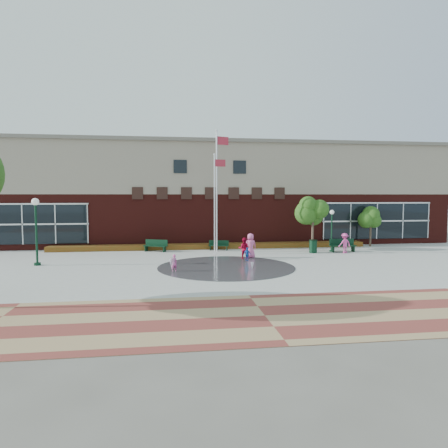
{
  "coord_description": "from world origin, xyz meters",
  "views": [
    {
      "loc": [
        -3.45,
        -21.0,
        4.43
      ],
      "look_at": [
        0.0,
        4.0,
        2.6
      ],
      "focal_mm": 32.0,
      "sensor_mm": 36.0,
      "label": 1
    }
  ],
  "objects": [
    {
      "name": "bench_mid",
      "position": [
        0.46,
        10.49,
        0.26
      ],
      "size": [
        1.66,
        0.82,
        0.8
      ],
      "rotation": [
        0.0,
        0.0,
        -0.24
      ],
      "color": "black",
      "rests_on": "ground"
    },
    {
      "name": "child_blue",
      "position": [
        1.68,
        4.84,
        0.49
      ],
      "size": [
        0.59,
        0.55,
        0.97
      ],
      "primitive_type": "imported",
      "rotation": [
        0.0,
        0.0,
        2.42
      ],
      "color": "#144CAA",
      "rests_on": "ground"
    },
    {
      "name": "flagpole_right",
      "position": [
        -0.06,
        8.43,
        4.18
      ],
      "size": [
        0.92,
        0.23,
        7.49
      ],
      "rotation": [
        0.0,
        0.0,
        0.17
      ],
      "color": "white",
      "rests_on": "ground"
    },
    {
      "name": "splash_pad",
      "position": [
        0.0,
        3.0,
        0.0
      ],
      "size": [
        8.4,
        8.4,
        0.01
      ],
      "primitive_type": "cylinder",
      "color": "#383A3D",
      "rests_on": "ground"
    },
    {
      "name": "bench_right",
      "position": [
        9.94,
        8.28,
        0.33
      ],
      "size": [
        2.03,
        0.6,
        1.02
      ],
      "rotation": [
        0.0,
        0.0,
        0.02
      ],
      "color": "black",
      "rests_on": "ground"
    },
    {
      "name": "adult_pink",
      "position": [
        2.2,
        6.29,
        0.88
      ],
      "size": [
        0.93,
        0.69,
        1.75
      ],
      "primitive_type": "imported",
      "rotation": [
        0.0,
        0.0,
        3.3
      ],
      "color": "pink",
      "rests_on": "ground"
    },
    {
      "name": "tree_small_right",
      "position": [
        13.74,
        11.15,
        2.44
      ],
      "size": [
        1.95,
        1.95,
        3.34
      ],
      "color": "#3F2F25",
      "rests_on": "ground"
    },
    {
      "name": "bench_left",
      "position": [
        -4.53,
        10.44,
        0.31
      ],
      "size": [
        1.93,
        1.23,
        0.95
      ],
      "rotation": [
        0.0,
        0.0,
        -0.41
      ],
      "color": "black",
      "rests_on": "ground"
    },
    {
      "name": "ground",
      "position": [
        0.0,
        0.0,
        0.0
      ],
      "size": [
        120.0,
        120.0,
        0.0
      ],
      "primitive_type": "plane",
      "color": "#666056",
      "rests_on": "ground"
    },
    {
      "name": "water_jet_b",
      "position": [
        1.39,
        1.9,
        0.0
      ],
      "size": [
        0.19,
        0.19,
        0.43
      ],
      "primitive_type": "cone",
      "rotation": [
        3.14,
        0.0,
        0.0
      ],
      "color": "white",
      "rests_on": "ground"
    },
    {
      "name": "water_jet_a",
      "position": [
        -3.3,
        1.95,
        0.0
      ],
      "size": [
        0.4,
        0.4,
        0.77
      ],
      "primitive_type": "cone",
      "rotation": [
        3.14,
        0.0,
        0.0
      ],
      "color": "white",
      "rests_on": "ground"
    },
    {
      "name": "person_bench",
      "position": [
        9.77,
        7.61,
        0.77
      ],
      "size": [
        1.09,
        0.75,
        1.55
      ],
      "primitive_type": "imported",
      "rotation": [
        0.0,
        0.0,
        3.32
      ],
      "color": "#E0459B",
      "rests_on": "ground"
    },
    {
      "name": "plaza_concrete",
      "position": [
        0.0,
        4.0,
        0.0
      ],
      "size": [
        46.0,
        18.0,
        0.01
      ],
      "primitive_type": "cube",
      "color": "#A8A8A0",
      "rests_on": "ground"
    },
    {
      "name": "tree_mid",
      "position": [
        7.88,
        9.4,
        3.3
      ],
      "size": [
        2.68,
        2.68,
        4.53
      ],
      "color": "#3F2F25",
      "rests_on": "ground"
    },
    {
      "name": "flower_bed",
      "position": [
        0.0,
        11.6,
        0.0
      ],
      "size": [
        26.0,
        1.2,
        0.4
      ],
      "primitive_type": "cube",
      "color": "#A31B0C",
      "rests_on": "ground"
    },
    {
      "name": "lamp_right",
      "position": [
        9.1,
        8.51,
        2.04
      ],
      "size": [
        0.35,
        0.35,
        3.28
      ],
      "color": "black",
      "rests_on": "ground"
    },
    {
      "name": "adult_red",
      "position": [
        1.62,
        5.8,
        0.76
      ],
      "size": [
        0.85,
        0.73,
        1.52
      ],
      "primitive_type": "imported",
      "rotation": [
        0.0,
        0.0,
        2.91
      ],
      "color": "#AE0729",
      "rests_on": "ground"
    },
    {
      "name": "child_splash",
      "position": [
        -3.2,
        1.97,
        0.51
      ],
      "size": [
        0.44,
        0.36,
        1.02
      ],
      "primitive_type": "imported",
      "rotation": [
        0.0,
        0.0,
        3.51
      ],
      "color": "#DB4E96",
      "rests_on": "ground"
    },
    {
      "name": "lamp_left",
      "position": [
        -11.7,
        5.22,
        2.64
      ],
      "size": [
        0.45,
        0.45,
        4.25
      ],
      "color": "black",
      "rests_on": "ground"
    },
    {
      "name": "flagpole_left",
      "position": [
        0.25,
        9.61,
        5.25
      ],
      "size": [
        1.06,
        0.43,
        9.43
      ],
      "rotation": [
        0.0,
        0.0,
        0.33
      ],
      "color": "white",
      "rests_on": "ground"
    },
    {
      "name": "library_building",
      "position": [
        0.0,
        17.48,
        4.64
      ],
      "size": [
        44.4,
        10.4,
        9.2
      ],
      "color": "#4B1411",
      "rests_on": "ground"
    },
    {
      "name": "trash_can",
      "position": [
        7.45,
        8.08,
        0.52
      ],
      "size": [
        0.62,
        0.62,
        1.02
      ],
      "color": "black",
      "rests_on": "ground"
    },
    {
      "name": "paver_band",
      "position": [
        0.0,
        -7.0,
        0.0
      ],
      "size": [
        46.0,
        6.0,
        0.01
      ],
      "primitive_type": "cube",
      "color": "brown",
      "rests_on": "ground"
    }
  ]
}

